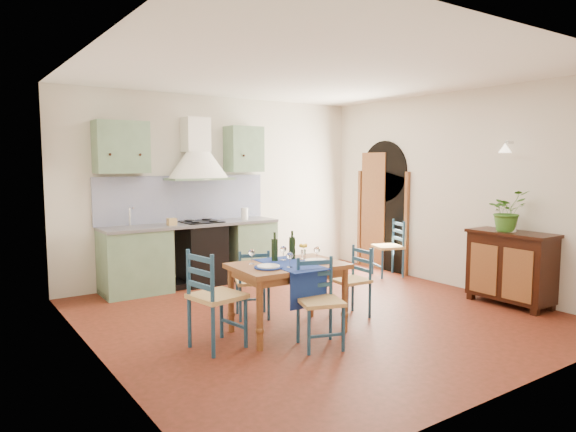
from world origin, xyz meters
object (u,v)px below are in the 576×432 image
(dining_table, at_px, (288,272))
(sideboard, at_px, (511,265))
(chair_near, at_px, (319,302))
(potted_plant, at_px, (507,211))

(dining_table, distance_m, sideboard, 2.99)
(chair_near, relative_size, sideboard, 0.82)
(chair_near, relative_size, potted_plant, 1.67)
(chair_near, bearing_deg, potted_plant, -3.10)
(sideboard, relative_size, potted_plant, 2.03)
(sideboard, bearing_deg, potted_plant, 120.65)
(chair_near, distance_m, potted_plant, 2.96)
(potted_plant, bearing_deg, chair_near, 176.90)
(chair_near, xyz_separation_m, sideboard, (2.89, -0.22, 0.06))
(chair_near, height_order, potted_plant, potted_plant)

